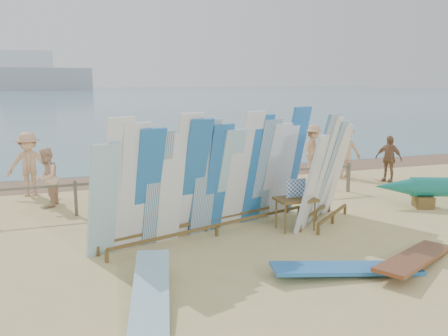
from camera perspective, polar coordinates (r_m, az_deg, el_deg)
name	(u,v)px	position (r m, az deg, el deg)	size (l,w,h in m)	color
ground	(183,245)	(10.02, -4.98, -9.19)	(160.00, 160.00, 0.00)	#D5C17B
ocean	(66,93)	(137.22, -18.48, 8.51)	(320.00, 240.00, 0.02)	slate
wet_sand_strip	(132,179)	(16.86, -11.05, -1.25)	(40.00, 2.60, 0.01)	brown
distant_ship	(28,75)	(189.42, -22.54, 10.25)	(45.00, 8.00, 14.00)	#999EA3
fence	(154,186)	(12.67, -8.39, -2.11)	(12.08, 0.08, 0.90)	#655D4C
main_surfboard_rack	(211,179)	(10.36, -1.56, -1.38)	(5.47, 2.31, 2.76)	brown
side_surfboard_rack	(325,174)	(11.44, 12.11, -0.72)	(2.16, 1.92, 2.66)	brown
vendor_table	(295,213)	(10.97, 8.57, -5.36)	(0.89, 0.63, 1.19)	brown
flat_board_d	(347,274)	(8.83, 14.56, -12.29)	(0.56, 2.70, 0.07)	#246CB8
flat_board_a	(151,305)	(7.60, -8.77, -15.93)	(0.56, 2.70, 0.07)	#86C1D7
flat_board_c	(415,265)	(9.64, 22.00, -10.76)	(0.56, 2.70, 0.07)	brown
beach_chair_left	(128,193)	(13.52, -11.52, -3.01)	(0.61, 0.63, 0.91)	red
beach_chair_right	(197,185)	(14.23, -3.29, -2.11)	(0.61, 0.63, 0.93)	red
stroller	(253,178)	(14.65, 3.55, -1.22)	(0.77, 0.88, 1.01)	red
beachgoer_10	(389,159)	(16.89, 19.18, 1.08)	(0.92, 0.40, 1.56)	#8C6042
beachgoer_extra_0	(313,149)	(17.83, 10.68, 2.29)	(1.15, 0.47, 1.78)	tan
beachgoer_6	(232,158)	(15.43, 0.97, 1.26)	(0.88, 0.42, 1.80)	tan
beachgoer_5	(141,163)	(15.33, -9.93, 0.59)	(1.45, 0.47, 1.56)	beige
beachgoer_2	(47,178)	(13.58, -20.56, -1.09)	(0.78, 0.37, 1.60)	beige
beachgoer_7	(245,159)	(15.15, 2.58, 1.08)	(0.66, 0.36, 1.80)	#8C6042
beachgoer_8	(230,162)	(14.45, 0.74, 0.72)	(0.90, 0.43, 1.84)	beige
beachgoer_3	(29,164)	(15.06, -22.42, 0.43)	(1.22, 0.51, 1.90)	tan
beachgoer_9	(345,151)	(17.19, 14.32, 2.01)	(1.21, 0.50, 1.87)	tan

